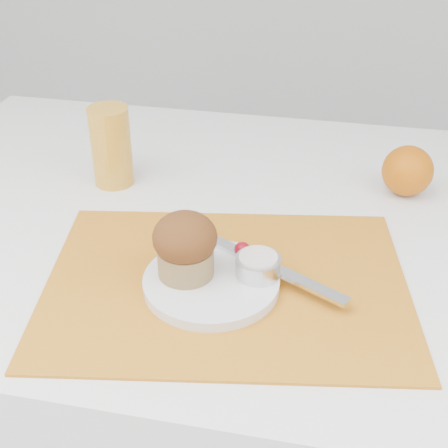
% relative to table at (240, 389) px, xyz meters
% --- Properties ---
extents(table, '(1.20, 0.80, 0.75)m').
position_rel_table_xyz_m(table, '(0.00, 0.00, 0.00)').
color(table, white).
rests_on(table, ground).
extents(placemat, '(0.52, 0.42, 0.00)m').
position_rel_table_xyz_m(placemat, '(0.01, -0.17, 0.38)').
color(placemat, orange).
rests_on(placemat, table).
extents(plate, '(0.22, 0.22, 0.01)m').
position_rel_table_xyz_m(plate, '(-0.01, -0.18, 0.39)').
color(plate, silver).
rests_on(plate, placemat).
extents(ramekin, '(0.07, 0.07, 0.03)m').
position_rel_table_xyz_m(ramekin, '(0.05, -0.16, 0.41)').
color(ramekin, silver).
rests_on(ramekin, plate).
extents(cream, '(0.05, 0.05, 0.01)m').
position_rel_table_xyz_m(cream, '(0.05, -0.16, 0.42)').
color(cream, silver).
rests_on(cream, ramekin).
extents(raspberry_near, '(0.02, 0.02, 0.02)m').
position_rel_table_xyz_m(raspberry_near, '(0.02, -0.13, 0.40)').
color(raspberry_near, '#5E020B').
rests_on(raspberry_near, plate).
extents(raspberry_far, '(0.02, 0.02, 0.02)m').
position_rel_table_xyz_m(raspberry_far, '(0.04, -0.16, 0.40)').
color(raspberry_far, '#5D0216').
rests_on(raspberry_far, plate).
extents(butter_knife, '(0.20, 0.12, 0.01)m').
position_rel_table_xyz_m(butter_knife, '(0.07, -0.15, 0.40)').
color(butter_knife, silver).
rests_on(butter_knife, plate).
extents(orange, '(0.08, 0.08, 0.08)m').
position_rel_table_xyz_m(orange, '(0.24, 0.13, 0.42)').
color(orange, '#C45D06').
rests_on(orange, table).
extents(juice_glass, '(0.08, 0.08, 0.13)m').
position_rel_table_xyz_m(juice_glass, '(-0.23, 0.07, 0.44)').
color(juice_glass, gold).
rests_on(juice_glass, table).
extents(muffin, '(0.08, 0.08, 0.09)m').
position_rel_table_xyz_m(muffin, '(-0.04, -0.18, 0.44)').
color(muffin, '#977949').
rests_on(muffin, plate).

